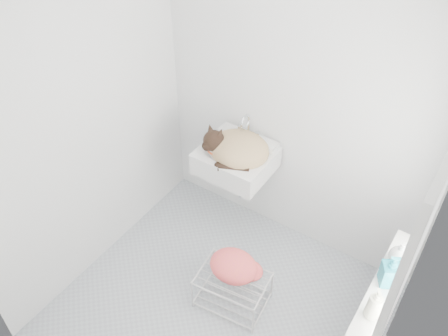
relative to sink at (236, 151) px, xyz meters
The scene contains 15 objects.
floor 1.18m from the sink, 64.76° to the right, with size 2.20×2.00×0.02m, color #A7B0B6.
back_wall 0.59m from the sink, 36.70° to the left, with size 2.20×0.02×2.50m, color white.
right_wall 1.68m from the sink, 27.06° to the right, with size 0.02×2.00×2.50m, color white.
left_wall 1.13m from the sink, 135.43° to the right, with size 0.02×2.00×2.50m, color white.
window_glass 1.61m from the sink, 20.64° to the right, with size 0.01×0.80×1.00m, color white.
window_frame 1.60m from the sink, 20.84° to the right, with size 0.04×0.90×1.10m, color white.
windowsill 1.46m from the sink, 21.67° to the right, with size 0.16×0.88×0.04m, color white.
sink is the anchor object (origin of this frame).
faucet 0.23m from the sink, 90.00° to the left, with size 0.20×0.14×0.20m, color silver, non-canonical shape.
cat 0.05m from the sink, 57.66° to the right, with size 0.51×0.44×0.30m.
wire_rack 1.02m from the sink, 58.80° to the right, with size 0.49×0.34×0.29m, color silver.
towel 0.88m from the sink, 58.39° to the right, with size 0.36×0.26×0.15m, color orange.
bottle_a 1.56m from the sink, 30.21° to the right, with size 0.07×0.07×0.19m, color white.
bottle_b 1.45m from the sink, 21.49° to the right, with size 0.10×0.10×0.22m, color teal.
bottle_c 1.39m from the sink, 14.64° to the right, with size 0.12×0.12×0.15m, color silver.
Camera 1 is at (1.12, -1.65, 3.10)m, focal length 38.12 mm.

